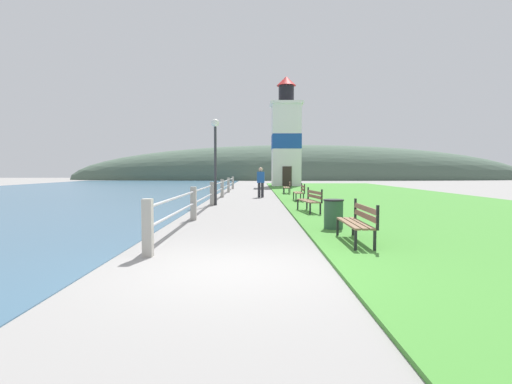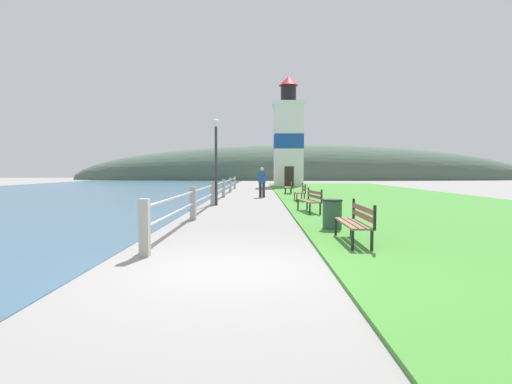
% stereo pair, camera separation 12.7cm
% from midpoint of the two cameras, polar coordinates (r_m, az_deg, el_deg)
% --- Properties ---
extents(ground_plane, '(160.00, 160.00, 0.00)m').
position_cam_midpoint_polar(ground_plane, '(6.58, -4.08, -11.04)').
color(ground_plane, gray).
extents(grass_verge, '(12.00, 49.77, 0.06)m').
position_cam_midpoint_polar(grass_verge, '(24.12, 17.61, -0.79)').
color(grass_verge, '#428433').
rests_on(grass_verge, ground_plane).
extents(water_strip, '(24.00, 79.62, 0.01)m').
position_cam_midpoint_polar(water_strip, '(27.29, -32.35, -0.74)').
color(water_strip, '#385B75').
rests_on(water_strip, ground_plane).
extents(seawall_railing, '(0.18, 27.38, 1.08)m').
position_cam_midpoint_polar(seawall_railing, '(21.09, -5.47, 0.44)').
color(seawall_railing, '#A8A399').
rests_on(seawall_railing, ground_plane).
extents(park_bench_near, '(0.50, 1.88, 0.94)m').
position_cam_midpoint_polar(park_bench_near, '(8.88, 14.23, -3.90)').
color(park_bench_near, brown).
rests_on(park_bench_near, ground_plane).
extents(park_bench_midway, '(0.72, 1.93, 0.94)m').
position_cam_midpoint_polar(park_bench_midway, '(15.03, 7.78, -1.00)').
color(park_bench_midway, brown).
rests_on(park_bench_midway, ground_plane).
extents(park_bench_far, '(0.50, 1.63, 0.94)m').
position_cam_midpoint_polar(park_bench_far, '(20.54, 6.33, 0.10)').
color(park_bench_far, brown).
rests_on(park_bench_far, ground_plane).
extents(park_bench_by_lighthouse, '(0.55, 1.79, 0.94)m').
position_cam_midpoint_polar(park_bench_by_lighthouse, '(26.77, 4.64, 0.81)').
color(park_bench_by_lighthouse, brown).
rests_on(park_bench_by_lighthouse, ground_plane).
extents(lighthouse, '(3.24, 3.24, 11.00)m').
position_cam_midpoint_polar(lighthouse, '(40.60, 4.42, 7.53)').
color(lighthouse, white).
rests_on(lighthouse, ground_plane).
extents(person_strolling, '(0.45, 0.26, 1.79)m').
position_cam_midpoint_polar(person_strolling, '(23.69, 0.72, 1.56)').
color(person_strolling, '#28282D').
rests_on(person_strolling, ground_plane).
extents(trash_bin, '(0.54, 0.54, 0.84)m').
position_cam_midpoint_polar(trash_bin, '(10.79, 10.86, -3.25)').
color(trash_bin, '#2D5138').
rests_on(trash_bin, ground_plane).
extents(lamp_post, '(0.36, 0.36, 3.96)m').
position_cam_midpoint_polar(lamp_post, '(18.49, -5.84, 6.59)').
color(lamp_post, '#333338').
rests_on(lamp_post, ground_plane).
extents(distant_hillside, '(80.00, 16.00, 12.00)m').
position_cam_midpoint_polar(distant_hillside, '(69.97, 6.36, 1.77)').
color(distant_hillside, '#475B4C').
rests_on(distant_hillside, ground_plane).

